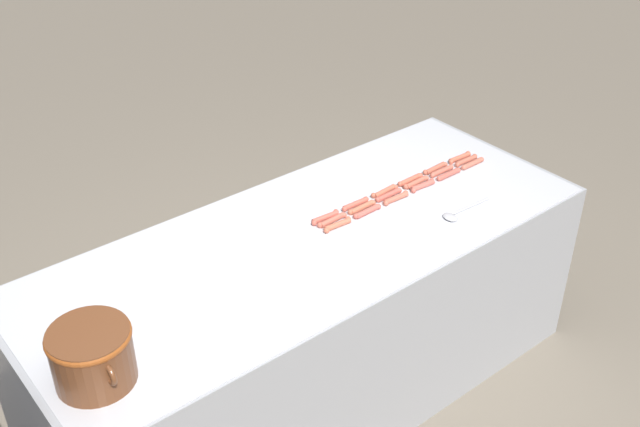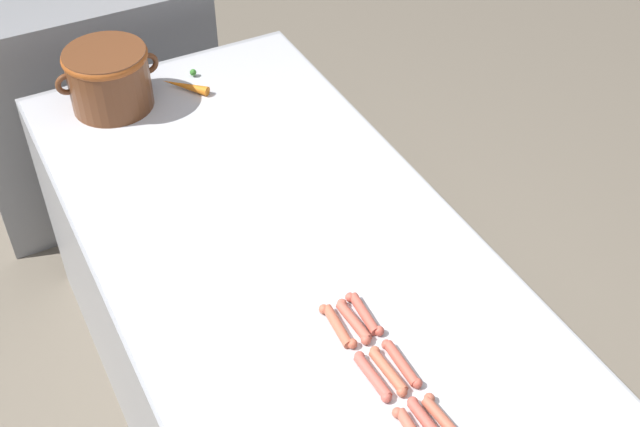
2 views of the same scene
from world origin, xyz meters
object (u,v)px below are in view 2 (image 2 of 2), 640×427
Objects in this scene: hot_dog_5 at (338,326)px; hot_dog_11 at (354,321)px; hot_dog_9 at (428,424)px; hot_dog_4 at (373,376)px; hot_dog_15 at (444,421)px; back_cabinet at (85,86)px; hot_dog_10 at (388,371)px; hot_dog_17 at (364,314)px; carrot at (185,85)px; bean_pot at (108,76)px; hot_dog_16 at (402,363)px.

hot_dog_5 is 1.00× the size of hot_dog_11.
hot_dog_11 is at bearing 89.88° from hot_dog_9.
hot_dog_15 is (0.08, -0.17, 0.00)m from hot_dog_4.
back_cabinet is at bearing 94.38° from hot_dog_5.
hot_dog_10 is at bearing -77.49° from hot_dog_5.
hot_dog_15 is 1.00× the size of hot_dog_17.
hot_dog_9 is 1.00× the size of hot_dog_17.
hot_dog_11 is 0.98× the size of carrot.
hot_dog_5 is 0.98× the size of carrot.
hot_dog_10 is 1.00× the size of hot_dog_17.
back_cabinet is 2.89× the size of bean_pot.
hot_dog_10 is (0.04, -0.17, 0.00)m from hot_dog_5.
back_cabinet is 2.29m from hot_dog_15.
hot_dog_11 and hot_dog_16 have the same top height.
hot_dog_16 is 0.45× the size of bean_pot.
hot_dog_9 is 0.33m from hot_dog_17.
hot_dog_9 and hot_dog_11 have the same top height.
hot_dog_5 is 1.00× the size of hot_dog_17.
hot_dog_9 and hot_dog_10 have the same top height.
hot_dog_5 is at bearing 89.63° from hot_dog_4.
hot_dog_15 is 0.98× the size of carrot.
bean_pot reaches higher than hot_dog_16.
carrot reaches higher than hot_dog_9.
bean_pot is at bearing 98.73° from hot_dog_9.
hot_dog_10 and hot_dog_15 have the same top height.
hot_dog_15 is 0.45× the size of bean_pot.
hot_dog_11 is 0.04m from hot_dog_17.
carrot reaches higher than hot_dog_11.
hot_dog_11 and hot_dog_15 have the same top height.
carrot is (0.05, 1.30, 0.00)m from hot_dog_4.
hot_dog_9 is at bearing -90.38° from carrot.
hot_dog_4 is at bearing -114.31° from hot_dog_17.
hot_dog_4 is 0.17m from hot_dog_11.
hot_dog_9 is (0.19, -2.24, 0.39)m from back_cabinet.
hot_dog_4 is 0.19m from hot_dog_15.
bean_pot is at bearing 175.21° from carrot.
hot_dog_5 is 1.00× the size of hot_dog_10.
hot_dog_16 is (0.04, 0.16, 0.00)m from hot_dog_9.
hot_dog_10 is 1.31m from carrot.
hot_dog_10 is at bearing -102.41° from hot_dog_17.
hot_dog_5 is (0.15, -1.91, 0.39)m from back_cabinet.
bean_pot reaches higher than hot_dog_17.
hot_dog_17 is 0.45× the size of bean_pot.
hot_dog_5 and hot_dog_17 have the same top height.
hot_dog_16 is at bearing 5.67° from hot_dog_10.
hot_dog_16 is (0.00, 0.17, 0.00)m from hot_dog_15.
bean_pot is at bearing 101.27° from hot_dog_16.
hot_dog_16 is at bearing 0.37° from hot_dog_4.
hot_dog_11 is 0.33m from hot_dog_15.
hot_dog_5 is 0.45× the size of bean_pot.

